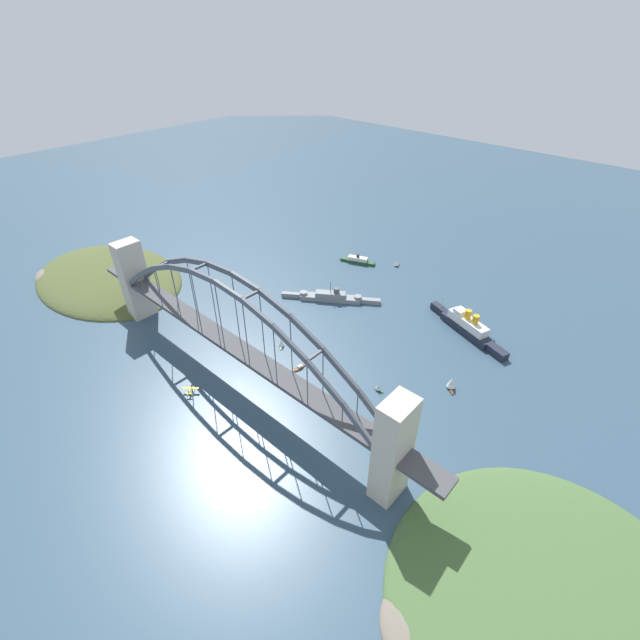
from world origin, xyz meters
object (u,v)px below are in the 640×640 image
small_boat_2 (373,429)px  small_boat_4 (452,383)px  seaplane_taxiing_near_bridge (191,390)px  ocean_liner (467,326)px  small_boat_1 (397,263)px  small_boat_3 (281,343)px  harbor_arch_bridge (232,342)px  harbor_ferry_steamer (358,260)px  small_boat_0 (299,368)px  naval_cruiser (331,297)px  small_boat_5 (378,387)px

small_boat_2 → small_boat_4: bearing=76.5°
seaplane_taxiing_near_bridge → small_boat_4: size_ratio=0.89×
ocean_liner → small_boat_2: ocean_liner is taller
ocean_liner → small_boat_1: size_ratio=9.86×
small_boat_2 → small_boat_3: bearing=168.4°
harbor_arch_bridge → seaplane_taxiing_near_bridge: (-14.73, -26.21, -31.41)m
harbor_arch_bridge → small_boat_4: harbor_arch_bridge is taller
harbor_ferry_steamer → small_boat_1: size_ratio=4.43×
small_boat_2 → harbor_arch_bridge: bearing=-164.4°
small_boat_0 → naval_cruiser: bearing=116.8°
small_boat_4 → small_boat_0: bearing=-148.8°
small_boat_5 → small_boat_0: bearing=-160.1°
naval_cruiser → small_boat_1: naval_cruiser is taller
seaplane_taxiing_near_bridge → small_boat_3: (8.45, 71.16, 1.09)m
seaplane_taxiing_near_bridge → small_boat_1: 228.07m
harbor_arch_bridge → small_boat_3: 54.58m
naval_cruiser → small_boat_4: size_ratio=6.98×
seaplane_taxiing_near_bridge → small_boat_3: 71.67m
harbor_arch_bridge → small_boat_4: bearing=39.9°
small_boat_1 → small_boat_5: small_boat_1 is taller
small_boat_0 → small_boat_1: small_boat_1 is taller
naval_cruiser → seaplane_taxiing_near_bridge: naval_cruiser is taller
small_boat_1 → small_boat_3: small_boat_1 is taller
small_boat_5 → harbor_ferry_steamer: bearing=132.3°
naval_cruiser → harbor_ferry_steamer: naval_cruiser is taller
small_boat_5 → small_boat_1: bearing=120.0°
small_boat_0 → small_boat_2: 71.02m
harbor_arch_bridge → ocean_liner: harbor_arch_bridge is taller
ocean_liner → harbor_ferry_steamer: 133.41m
ocean_liner → small_boat_4: size_ratio=7.23×
harbor_arch_bridge → harbor_ferry_steamer: 190.64m
naval_cruiser → harbor_ferry_steamer: (-24.52, 67.30, -0.57)m
ocean_liner → seaplane_taxiing_near_bridge: 201.97m
harbor_arch_bridge → small_boat_5: bearing=37.5°
small_boat_1 → small_boat_4: bearing=-44.0°
small_boat_0 → small_boat_5: bearing=19.9°
harbor_ferry_steamer → small_boat_2: bearing=-49.5°
naval_cruiser → small_boat_3: size_ratio=10.31×
ocean_liner → seaplane_taxiing_near_bridge: size_ratio=8.12×
ocean_liner → harbor_arch_bridge: bearing=-119.6°
naval_cruiser → small_boat_0: naval_cruiser is taller
small_boat_3 → seaplane_taxiing_near_bridge: bearing=-96.8°
harbor_arch_bridge → harbor_ferry_steamer: size_ratio=8.93×
naval_cruiser → small_boat_0: size_ratio=6.80×
naval_cruiser → small_boat_3: bearing=-79.1°
small_boat_0 → small_boat_3: bearing=162.0°
harbor_arch_bridge → small_boat_0: 52.91m
seaplane_taxiing_near_bridge → small_boat_3: small_boat_3 is taller
harbor_ferry_steamer → small_boat_2: 207.27m
harbor_arch_bridge → small_boat_5: harbor_arch_bridge is taller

